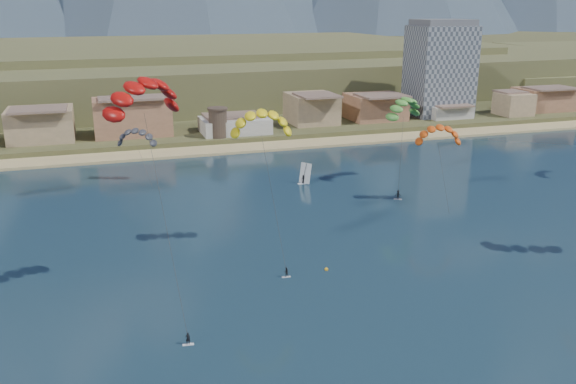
% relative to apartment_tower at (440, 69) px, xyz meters
% --- Properties ---
extents(ground, '(2400.00, 2400.00, 0.00)m').
position_rel_apartment_tower_xyz_m(ground, '(-85.00, -128.00, -17.82)').
color(ground, black).
rests_on(ground, ground).
extents(beach, '(2200.00, 12.00, 0.90)m').
position_rel_apartment_tower_xyz_m(beach, '(-85.00, -22.00, -17.57)').
color(beach, tan).
rests_on(beach, ground).
extents(land, '(2200.00, 900.00, 4.00)m').
position_rel_apartment_tower_xyz_m(land, '(-85.00, 432.00, -17.82)').
color(land, brown).
rests_on(land, ground).
extents(foothills, '(940.00, 210.00, 18.00)m').
position_rel_apartment_tower_xyz_m(foothills, '(-62.61, 104.47, -8.74)').
color(foothills, brown).
rests_on(foothills, ground).
extents(town, '(400.00, 24.00, 12.00)m').
position_rel_apartment_tower_xyz_m(town, '(-125.00, -6.00, -9.82)').
color(town, beige).
rests_on(town, ground).
extents(apartment_tower, '(20.00, 16.00, 32.00)m').
position_rel_apartment_tower_xyz_m(apartment_tower, '(0.00, 0.00, 0.00)').
color(apartment_tower, gray).
rests_on(apartment_tower, ground).
extents(watchtower, '(5.82, 5.82, 8.60)m').
position_rel_apartment_tower_xyz_m(watchtower, '(-80.00, -14.00, -11.45)').
color(watchtower, '#47382D').
rests_on(watchtower, ground).
extents(kitesurfer_red, '(11.79, 17.89, 31.95)m').
position_rel_apartment_tower_xyz_m(kitesurfer_red, '(-107.49, -107.74, 10.76)').
color(kitesurfer_red, silver).
rests_on(kitesurfer_red, ground).
extents(kitesurfer_yellow, '(10.59, 14.99, 25.04)m').
position_rel_apartment_tower_xyz_m(kitesurfer_yellow, '(-88.68, -93.90, 3.79)').
color(kitesurfer_yellow, silver).
rests_on(kitesurfer_yellow, ground).
extents(kitesurfer_green, '(13.17, 16.82, 21.86)m').
position_rel_apartment_tower_xyz_m(kitesurfer_green, '(-48.45, -65.42, -0.28)').
color(kitesurfer_green, silver).
rests_on(kitesurfer_green, ground).
extents(distant_kite_dark, '(10.04, 7.39, 14.45)m').
position_rel_apartment_tower_xyz_m(distant_kite_dark, '(-105.01, -46.39, -6.96)').
color(distant_kite_dark, '#262626').
rests_on(distant_kite_dark, ground).
extents(distant_kite_orange, '(10.11, 7.16, 17.90)m').
position_rel_apartment_tower_xyz_m(distant_kite_orange, '(-48.87, -81.00, -3.09)').
color(distant_kite_orange, '#262626').
rests_on(distant_kite_orange, ground).
extents(windsurfer, '(2.63, 2.85, 4.68)m').
position_rel_apartment_tower_xyz_m(windsurfer, '(-69.75, -60.16, -16.33)').
color(windsurfer, silver).
rests_on(windsurfer, ground).
extents(buoy, '(0.60, 0.60, 0.60)m').
position_rel_apartment_tower_xyz_m(buoy, '(-81.84, -105.33, -17.72)').
color(buoy, gold).
rests_on(buoy, ground).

